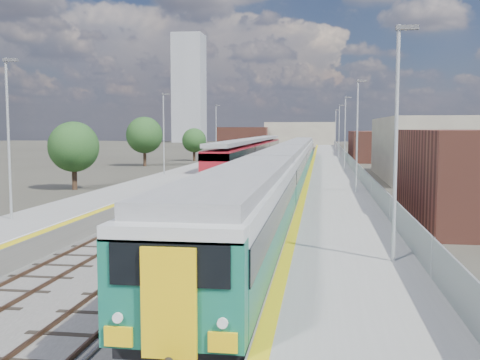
# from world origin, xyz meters

# --- Properties ---
(ground) EXTENTS (320.00, 320.00, 0.00)m
(ground) POSITION_xyz_m (0.00, 50.00, 0.00)
(ground) COLOR #47443A
(ground) RESTS_ON ground
(ballast_bed) EXTENTS (10.50, 155.00, 0.06)m
(ballast_bed) POSITION_xyz_m (-2.25, 52.50, 0.03)
(ballast_bed) COLOR #565451
(ballast_bed) RESTS_ON ground
(tracks) EXTENTS (8.96, 160.00, 0.17)m
(tracks) POSITION_xyz_m (-1.65, 54.18, 0.11)
(tracks) COLOR #4C3323
(tracks) RESTS_ON ground
(platform_right) EXTENTS (4.70, 155.00, 8.52)m
(platform_right) POSITION_xyz_m (5.28, 52.49, 0.54)
(platform_right) COLOR slate
(platform_right) RESTS_ON ground
(platform_left) EXTENTS (4.30, 155.00, 8.52)m
(platform_left) POSITION_xyz_m (-9.05, 52.49, 0.52)
(platform_left) COLOR slate
(platform_left) RESTS_ON ground
(buildings) EXTENTS (72.00, 185.50, 40.00)m
(buildings) POSITION_xyz_m (-18.12, 138.60, 10.70)
(buildings) COLOR brown
(buildings) RESTS_ON ground
(green_train) EXTENTS (2.90, 80.62, 3.19)m
(green_train) POSITION_xyz_m (1.50, 33.84, 2.25)
(green_train) COLOR black
(green_train) RESTS_ON ground
(red_train) EXTENTS (2.94, 59.62, 3.71)m
(red_train) POSITION_xyz_m (-5.50, 63.82, 2.20)
(red_train) COLOR black
(red_train) RESTS_ON ground
(tree_a) EXTENTS (4.34, 4.34, 5.88)m
(tree_a) POSITION_xyz_m (-16.82, 29.24, 3.70)
(tree_a) COLOR #382619
(tree_a) RESTS_ON ground
(tree_b) EXTENTS (5.08, 5.08, 6.88)m
(tree_b) POSITION_xyz_m (-20.21, 59.21, 4.33)
(tree_b) COLOR #382619
(tree_b) RESTS_ON ground
(tree_c) EXTENTS (3.91, 3.91, 5.30)m
(tree_c) POSITION_xyz_m (-16.22, 72.63, 3.33)
(tree_c) COLOR #382619
(tree_c) RESTS_ON ground
(tree_d) EXTENTS (5.15, 5.15, 6.98)m
(tree_d) POSITION_xyz_m (23.02, 71.52, 4.39)
(tree_d) COLOR #382619
(tree_d) RESTS_ON ground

